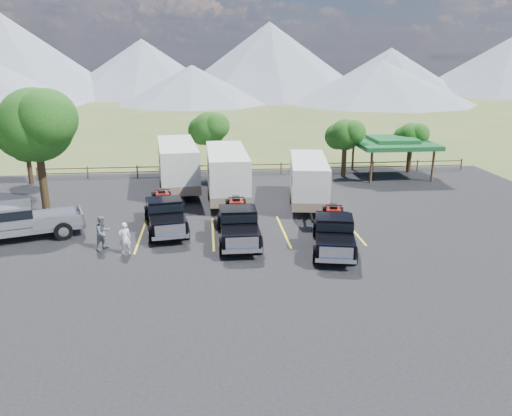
{
  "coord_description": "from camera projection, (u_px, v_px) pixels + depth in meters",
  "views": [
    {
      "loc": [
        -2.18,
        -22.54,
        9.54
      ],
      "look_at": [
        0.39,
        3.53,
        1.6
      ],
      "focal_mm": 35.0,
      "sensor_mm": 36.0,
      "label": 1
    }
  ],
  "objects": [
    {
      "name": "person_a",
      "position": [
        125.0,
        238.0,
        24.92
      ],
      "size": [
        0.67,
        0.51,
        1.66
      ],
      "primitive_type": "imported",
      "rotation": [
        0.0,
        0.0,
        3.35
      ],
      "color": "white",
      "rests_on": "asphalt_lot"
    },
    {
      "name": "stall_lines",
      "position": [
        248.0,
        232.0,
        28.24
      ],
      "size": [
        12.12,
        5.5,
        0.01
      ],
      "color": "yellow",
      "rests_on": "asphalt_lot"
    },
    {
      "name": "tree_nw_small",
      "position": [
        27.0,
        149.0,
        38.33
      ],
      "size": [
        2.59,
        2.43,
        3.85
      ],
      "color": "black",
      "rests_on": "ground"
    },
    {
      "name": "mountain_range",
      "position": [
        183.0,
        64.0,
        122.37
      ],
      "size": [
        209.0,
        71.0,
        20.0
      ],
      "color": "gray",
      "rests_on": "ground"
    },
    {
      "name": "ground",
      "position": [
        255.0,
        260.0,
        24.44
      ],
      "size": [
        320.0,
        320.0,
        0.0
      ],
      "primitive_type": "plane",
      "color": "#465926",
      "rests_on": "ground"
    },
    {
      "name": "pavilion",
      "position": [
        392.0,
        143.0,
        41.04
      ],
      "size": [
        6.2,
        6.2,
        3.22
      ],
      "color": "#503E22",
      "rests_on": "ground"
    },
    {
      "name": "tree_ne_b",
      "position": [
        411.0,
        136.0,
        42.09
      ],
      "size": [
        2.77,
        2.59,
        4.27
      ],
      "color": "black",
      "rests_on": "ground"
    },
    {
      "name": "person_b",
      "position": [
        103.0,
        233.0,
        25.51
      ],
      "size": [
        1.08,
        1.1,
        1.78
      ],
      "primitive_type": "imported",
      "rotation": [
        0.0,
        0.0,
        0.85
      ],
      "color": "slate",
      "rests_on": "asphalt_lot"
    },
    {
      "name": "rig_left",
      "position": [
        165.0,
        212.0,
        28.58
      ],
      "size": [
        2.91,
        6.34,
        2.04
      ],
      "rotation": [
        0.0,
        0.0,
        0.16
      ],
      "color": "black",
      "rests_on": "asphalt_lot"
    },
    {
      "name": "tree_big_nw",
      "position": [
        35.0,
        125.0,
        30.24
      ],
      "size": [
        5.54,
        5.18,
        7.84
      ],
      "color": "black",
      "rests_on": "ground"
    },
    {
      "name": "trailer_left",
      "position": [
        178.0,
        166.0,
        36.69
      ],
      "size": [
        3.49,
        10.17,
        3.52
      ],
      "rotation": [
        0.0,
        0.0,
        0.11
      ],
      "color": "silver",
      "rests_on": "asphalt_lot"
    },
    {
      "name": "asphalt_lot",
      "position": [
        250.0,
        239.0,
        27.29
      ],
      "size": [
        44.0,
        34.0,
        0.04
      ],
      "primitive_type": "cube",
      "color": "black",
      "rests_on": "ground"
    },
    {
      "name": "trailer_right",
      "position": [
        308.0,
        181.0,
        33.15
      ],
      "size": [
        3.3,
        8.92,
        3.08
      ],
      "rotation": [
        0.0,
        0.0,
        -0.14
      ],
      "color": "silver",
      "rests_on": "asphalt_lot"
    },
    {
      "name": "pickup_silver",
      "position": [
        20.0,
        221.0,
        26.86
      ],
      "size": [
        6.99,
        4.12,
        2.0
      ],
      "rotation": [
        0.0,
        0.0,
        -1.25
      ],
      "color": "#93949B",
      "rests_on": "asphalt_lot"
    },
    {
      "name": "tree_north",
      "position": [
        209.0,
        129.0,
        41.25
      ],
      "size": [
        3.46,
        3.24,
        5.25
      ],
      "color": "black",
      "rests_on": "ground"
    },
    {
      "name": "tree_ne_a",
      "position": [
        345.0,
        135.0,
        40.47
      ],
      "size": [
        3.11,
        2.92,
        4.76
      ],
      "color": "black",
      "rests_on": "ground"
    },
    {
      "name": "rig_center",
      "position": [
        238.0,
        222.0,
        26.84
      ],
      "size": [
        2.18,
        6.17,
        2.06
      ],
      "rotation": [
        0.0,
        0.0,
        -0.0
      ],
      "color": "black",
      "rests_on": "asphalt_lot"
    },
    {
      "name": "rail_fence",
      "position": [
        258.0,
        168.0,
        42.07
      ],
      "size": [
        36.12,
        0.12,
        1.0
      ],
      "color": "#503E22",
      "rests_on": "ground"
    },
    {
      "name": "rig_right",
      "position": [
        334.0,
        230.0,
        25.64
      ],
      "size": [
        3.1,
        6.23,
        1.99
      ],
      "rotation": [
        0.0,
        0.0,
        -0.21
      ],
      "color": "black",
      "rests_on": "asphalt_lot"
    },
    {
      "name": "trailer_center",
      "position": [
        227.0,
        174.0,
        34.18
      ],
      "size": [
        2.74,
        9.96,
        3.47
      ],
      "rotation": [
        0.0,
        0.0,
        0.02
      ],
      "color": "silver",
      "rests_on": "asphalt_lot"
    }
  ]
}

